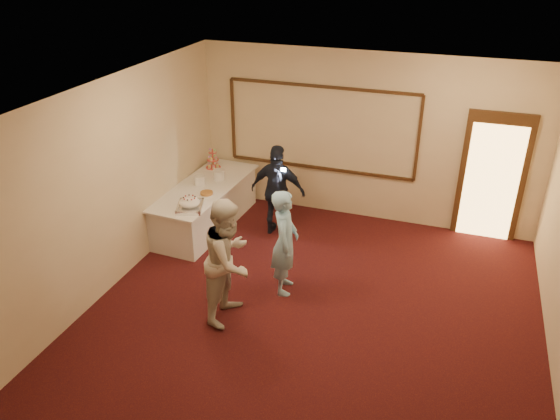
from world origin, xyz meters
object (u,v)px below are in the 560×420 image
object	(u,v)px
plate_stack_b	(219,175)
cupcake_stand	(213,160)
tart	(207,193)
plate_stack_a	(200,180)
buffet_table	(206,206)
pavlova_tray	(190,204)
woman	(229,260)
guest	(278,191)
man	(285,242)

from	to	relation	value
plate_stack_b	cupcake_stand	bearing A→B (deg)	126.30
cupcake_stand	tart	xyz separation A→B (m)	(0.41, -1.12, -0.12)
plate_stack_a	tart	size ratio (longest dim) A/B	0.80
tart	plate_stack_a	bearing A→B (deg)	131.55
buffet_table	plate_stack_b	bearing A→B (deg)	71.77
cupcake_stand	plate_stack_b	xyz separation A→B (m)	(0.33, -0.45, -0.06)
pavlova_tray	tart	xyz separation A→B (m)	(0.02, 0.56, -0.06)
woman	pavlova_tray	bearing A→B (deg)	46.77
buffet_table	guest	bearing A→B (deg)	7.10
buffet_table	man	xyz separation A→B (m)	(1.96, -1.41, 0.41)
plate_stack_a	buffet_table	bearing A→B (deg)	-13.68
cupcake_stand	plate_stack_b	distance (m)	0.56
buffet_table	plate_stack_a	xyz separation A→B (m)	(-0.10, 0.02, 0.46)
plate_stack_a	woman	bearing A→B (deg)	-55.08
plate_stack_b	man	distance (m)	2.55
plate_stack_a	plate_stack_b	size ratio (longest dim) A/B	0.93
pavlova_tray	buffet_table	bearing A→B (deg)	101.73
plate_stack_a	tart	world-z (taller)	plate_stack_a
buffet_table	tart	xyz separation A→B (m)	(0.20, -0.31, 0.41)
plate_stack_a	woman	world-z (taller)	woman
man	woman	size ratio (longest dim) A/B	0.91
cupcake_stand	tart	bearing A→B (deg)	-69.86
plate_stack_a	woman	distance (m)	2.72
buffet_table	man	world-z (taller)	man
buffet_table	pavlova_tray	distance (m)	1.00
pavlova_tray	plate_stack_b	world-z (taller)	pavlova_tray
buffet_table	man	size ratio (longest dim) A/B	1.59
pavlova_tray	guest	bearing A→B (deg)	42.68
plate_stack_a	guest	world-z (taller)	guest
guest	pavlova_tray	bearing A→B (deg)	41.22
man	guest	size ratio (longest dim) A/B	0.99
plate_stack_b	man	bearing A→B (deg)	-43.80
buffet_table	guest	world-z (taller)	guest
buffet_table	cupcake_stand	size ratio (longest dim) A/B	6.19
pavlova_tray	woman	size ratio (longest dim) A/B	0.34
cupcake_stand	guest	distance (m)	1.65
pavlova_tray	man	distance (m)	1.86
pavlova_tray	guest	distance (m)	1.52
pavlova_tray	man	world-z (taller)	man
guest	plate_stack_b	bearing A→B (deg)	-10.88
buffet_table	cupcake_stand	distance (m)	0.99
pavlova_tray	plate_stack_b	bearing A→B (deg)	92.92
man	woman	distance (m)	0.95
cupcake_stand	man	world-z (taller)	man
buffet_table	plate_stack_a	world-z (taller)	plate_stack_a
pavlova_tray	woman	world-z (taller)	woman
pavlova_tray	woman	bearing A→B (deg)	-46.31
man	buffet_table	bearing A→B (deg)	41.40
buffet_table	guest	distance (m)	1.37
cupcake_stand	plate_stack_a	size ratio (longest dim) A/B	2.08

